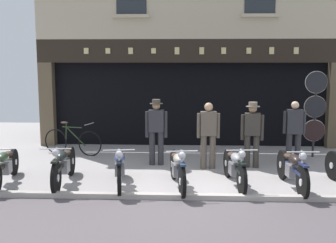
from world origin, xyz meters
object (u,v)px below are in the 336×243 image
(motorcycle_center, at_px, (178,168))
(shopkeeper_center, at_px, (208,132))
(salesman_left, at_px, (156,129))
(salesman_right, at_px, (252,131))
(advert_board_far, at_px, (71,93))
(assistant_far_right, at_px, (294,130))
(motorcycle_left, at_px, (64,165))
(leaning_bicycle, at_px, (72,141))
(motorcycle_far_left, at_px, (5,165))
(motorcycle_center_right, at_px, (235,166))
(motorcycle_right, at_px, (292,168))
(tyre_sign_pole, at_px, (315,108))
(motorcycle_center_left, at_px, (120,167))
(advert_board_near, at_px, (109,92))

(motorcycle_center, xyz_separation_m, shopkeeper_center, (0.71, 1.60, 0.48))
(salesman_left, xyz_separation_m, salesman_right, (2.39, -0.15, -0.02))
(salesman_left, bearing_deg, advert_board_far, -41.75)
(assistant_far_right, height_order, advert_board_far, advert_board_far)
(advert_board_far, bearing_deg, motorcycle_left, -76.57)
(assistant_far_right, xyz_separation_m, leaning_bicycle, (-5.96, 0.97, -0.52))
(motorcycle_far_left, bearing_deg, shopkeeper_center, -170.90)
(motorcycle_far_left, xyz_separation_m, motorcycle_left, (1.27, 0.02, 0.02))
(motorcycle_left, relative_size, leaning_bicycle, 1.19)
(motorcycle_center_right, bearing_deg, shopkeeper_center, -77.04)
(motorcycle_left, xyz_separation_m, motorcycle_center_right, (3.64, 0.05, -0.01))
(motorcycle_far_left, bearing_deg, salesman_left, -159.35)
(motorcycle_center, relative_size, assistant_far_right, 1.24)
(salesman_left, xyz_separation_m, advert_board_far, (-2.92, 2.66, 0.71))
(motorcycle_left, bearing_deg, salesman_right, -163.09)
(motorcycle_left, height_order, motorcycle_center, motorcycle_center)
(motorcycle_right, bearing_deg, salesman_right, -74.47)
(motorcycle_center_right, xyz_separation_m, salesman_right, (0.60, 1.59, 0.49))
(motorcycle_center, bearing_deg, tyre_sign_pole, -149.49)
(motorcycle_center_right, relative_size, assistant_far_right, 1.22)
(motorcycle_left, xyz_separation_m, shopkeeper_center, (3.16, 1.47, 0.47))
(motorcycle_left, bearing_deg, motorcycle_center_right, 176.55)
(motorcycle_right, relative_size, salesman_left, 1.22)
(motorcycle_far_left, xyz_separation_m, assistant_far_right, (6.61, 1.94, 0.49))
(motorcycle_center_right, relative_size, salesman_left, 1.18)
(motorcycle_far_left, bearing_deg, motorcycle_center_left, 168.58)
(tyre_sign_pole, distance_m, advert_board_near, 6.18)
(motorcycle_center, height_order, advert_board_near, advert_board_near)
(motorcycle_left, xyz_separation_m, advert_board_far, (-1.06, 4.46, 1.21))
(assistant_far_right, xyz_separation_m, advert_board_far, (-6.40, 2.54, 0.74))
(motorcycle_right, bearing_deg, assistant_far_right, -107.42)
(motorcycle_right, height_order, shopkeeper_center, shopkeeper_center)
(motorcycle_left, relative_size, advert_board_far, 2.12)
(motorcycle_far_left, relative_size, motorcycle_left, 0.95)
(leaning_bicycle, bearing_deg, salesman_left, 81.44)
(salesman_right, relative_size, advert_board_far, 1.65)
(motorcycle_center, bearing_deg, motorcycle_left, -11.94)
(motorcycle_center_left, xyz_separation_m, motorcycle_center_right, (2.42, 0.16, -0.01))
(shopkeeper_center, distance_m, assistant_far_right, 2.23)
(motorcycle_far_left, relative_size, salesman_right, 1.22)
(shopkeeper_center, bearing_deg, motorcycle_right, 135.14)
(assistant_far_right, bearing_deg, salesman_left, 3.90)
(motorcycle_left, height_order, shopkeeper_center, shopkeeper_center)
(salesman_left, xyz_separation_m, advert_board_near, (-1.69, 2.66, 0.75))
(motorcycle_left, bearing_deg, assistant_far_right, -164.47)
(motorcycle_center_right, bearing_deg, motorcycle_far_left, -5.18)
(motorcycle_right, bearing_deg, leaning_bicycle, -31.33)
(motorcycle_center, xyz_separation_m, salesman_left, (-0.58, 1.93, 0.50))
(advert_board_near, bearing_deg, salesman_right, -34.61)
(salesman_right, bearing_deg, motorcycle_right, 114.74)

